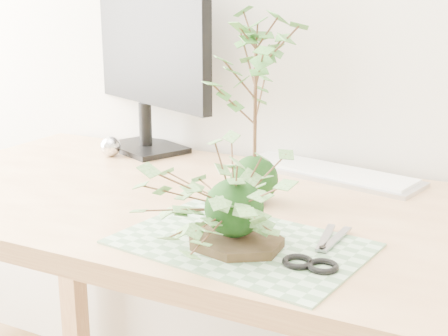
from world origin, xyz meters
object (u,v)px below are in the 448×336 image
(maple_kokedama, at_px, (256,62))
(monitor, at_px, (145,50))
(desk, at_px, (255,249))
(ivy_kokedama, at_px, (234,181))
(keyboard, at_px, (328,172))

(maple_kokedama, xyz_separation_m, monitor, (-0.43, 0.27, -0.02))
(desk, relative_size, ivy_kokedama, 5.50)
(ivy_kokedama, distance_m, maple_kokedama, 0.28)
(desk, bearing_deg, maple_kokedama, 119.68)
(desk, distance_m, ivy_kokedama, 0.28)
(desk, xyz_separation_m, ivy_kokedama, (0.05, -0.19, 0.20))
(ivy_kokedama, xyz_separation_m, monitor, (-0.50, 0.49, 0.15))
(ivy_kokedama, bearing_deg, maple_kokedama, 106.31)
(keyboard, bearing_deg, maple_kokedama, -93.31)
(maple_kokedama, relative_size, keyboard, 0.89)
(keyboard, bearing_deg, ivy_kokedama, -78.23)
(maple_kokedama, bearing_deg, ivy_kokedama, -73.69)
(desk, relative_size, monitor, 3.30)
(ivy_kokedama, distance_m, keyboard, 0.49)
(maple_kokedama, distance_m, keyboard, 0.38)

